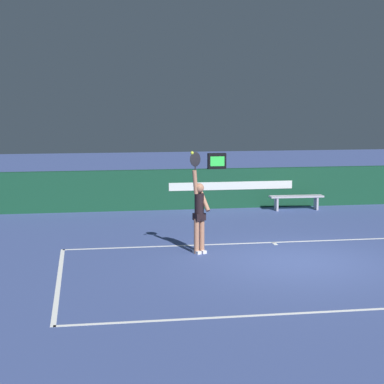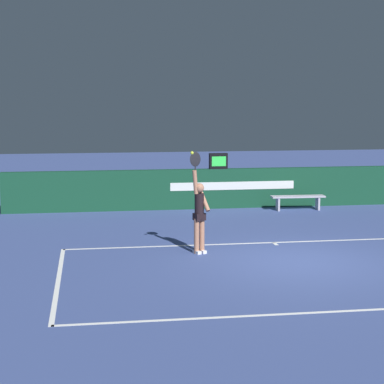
{
  "view_description": "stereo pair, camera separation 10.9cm",
  "coord_description": "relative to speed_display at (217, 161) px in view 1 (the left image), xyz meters",
  "views": [
    {
      "loc": [
        -4.61,
        -13.88,
        3.58
      ],
      "look_at": [
        -2.21,
        0.96,
        1.46
      ],
      "focal_mm": 62.98,
      "sensor_mm": 36.0,
      "label": 1
    },
    {
      "loc": [
        -4.51,
        -13.9,
        3.58
      ],
      "look_at": [
        -2.21,
        0.96,
        1.46
      ],
      "focal_mm": 62.98,
      "sensor_mm": 36.0,
      "label": 2
    }
  ],
  "objects": [
    {
      "name": "tennis_ball",
      "position": [
        -1.87,
        -6.56,
        0.82
      ],
      "size": [
        0.07,
        0.07,
        0.07
      ],
      "color": "#CEE033"
    },
    {
      "name": "courtside_bench_near",
      "position": [
        2.44,
        -0.79,
        -1.18
      ],
      "size": [
        1.74,
        0.4,
        0.46
      ],
      "color": "#AFABBA",
      "rests_on": "ground"
    },
    {
      "name": "tennis_player",
      "position": [
        -1.65,
        -6.22,
        -0.56
      ],
      "size": [
        0.49,
        0.39,
        2.37
      ],
      "color": "#A67055",
      "rests_on": "ground"
    },
    {
      "name": "court_lines",
      "position": [
        0.36,
        -8.07,
        -1.54
      ],
      "size": [
        10.39,
        5.52,
        0.0
      ],
      "color": "white",
      "rests_on": "ground"
    },
    {
      "name": "back_wall",
      "position": [
        0.37,
        0.0,
        -0.9
      ],
      "size": [
        14.44,
        0.26,
        1.29
      ],
      "color": "#113F29",
      "rests_on": "ground"
    },
    {
      "name": "ground_plane",
      "position": [
        0.36,
        -7.35,
        -1.54
      ],
      "size": [
        60.0,
        60.0,
        0.0
      ],
      "primitive_type": "plane",
      "color": "#3C4E8B"
    },
    {
      "name": "speed_display",
      "position": [
        0.0,
        0.0,
        0.0
      ],
      "size": [
        0.59,
        0.2,
        0.5
      ],
      "color": "black",
      "rests_on": "back_wall"
    }
  ]
}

